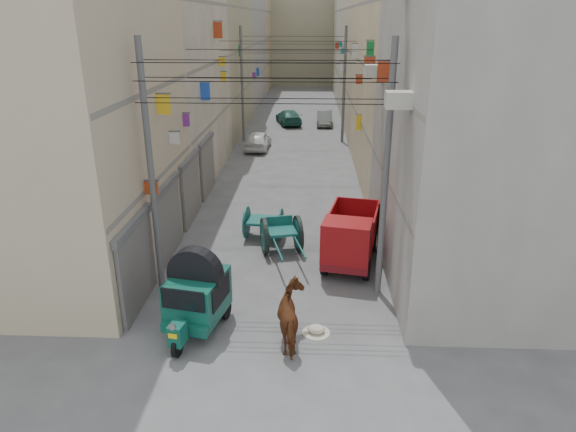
# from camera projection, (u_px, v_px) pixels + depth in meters

# --- Properties ---
(ground) EXTENTS (140.00, 140.00, 0.00)m
(ground) POSITION_uv_depth(u_px,v_px,m) (248.00, 420.00, 11.52)
(ground) COLOR #4B4A4D
(ground) RESTS_ON ground
(building_row_left) EXTENTS (8.00, 62.00, 14.00)m
(building_row_left) POSITION_uv_depth(u_px,v_px,m) (197.00, 45.00, 41.34)
(building_row_left) COLOR tan
(building_row_left) RESTS_ON ground
(building_row_right) EXTENTS (8.00, 62.00, 14.00)m
(building_row_right) POSITION_uv_depth(u_px,v_px,m) (396.00, 45.00, 40.67)
(building_row_right) COLOR gray
(building_row_right) RESTS_ON ground
(end_cap_building) EXTENTS (22.00, 10.00, 13.00)m
(end_cap_building) POSITION_uv_depth(u_px,v_px,m) (303.00, 34.00, 70.69)
(end_cap_building) COLOR gray
(end_cap_building) RESTS_ON ground
(shutters_left) EXTENTS (0.18, 14.40, 2.88)m
(shutters_left) POSITION_uv_depth(u_px,v_px,m) (181.00, 202.00, 20.81)
(shutters_left) COLOR #47484C
(shutters_left) RESTS_ON ground
(signboards) EXTENTS (8.22, 40.52, 5.67)m
(signboards) POSITION_uv_depth(u_px,v_px,m) (289.00, 109.00, 30.47)
(signboards) COLOR #0D7F90
(signboards) RESTS_ON ground
(ac_units) EXTENTS (0.70, 6.55, 3.35)m
(ac_units) POSITION_uv_depth(u_px,v_px,m) (388.00, 53.00, 15.84)
(ac_units) COLOR #AFAB9D
(ac_units) RESTS_ON ground
(utility_poles) EXTENTS (7.40, 22.20, 8.00)m
(utility_poles) POSITION_uv_depth(u_px,v_px,m) (285.00, 112.00, 25.92)
(utility_poles) COLOR #515153
(utility_poles) RESTS_ON ground
(overhead_cables) EXTENTS (7.40, 22.52, 1.12)m
(overhead_cables) POSITION_uv_depth(u_px,v_px,m) (282.00, 59.00, 22.50)
(overhead_cables) COLOR black
(overhead_cables) RESTS_ON ground
(auto_rickshaw) EXTENTS (1.92, 2.83, 1.93)m
(auto_rickshaw) POSITION_uv_depth(u_px,v_px,m) (197.00, 293.00, 14.58)
(auto_rickshaw) COLOR black
(auto_rickshaw) RESTS_ON ground
(tonga_cart) EXTENTS (1.88, 3.31, 1.41)m
(tonga_cart) POSITION_uv_depth(u_px,v_px,m) (281.00, 234.00, 19.59)
(tonga_cart) COLOR black
(tonga_cart) RESTS_ON ground
(mini_truck) EXTENTS (2.37, 3.98, 2.10)m
(mini_truck) POSITION_uv_depth(u_px,v_px,m) (349.00, 242.00, 18.28)
(mini_truck) COLOR black
(mini_truck) RESTS_ON ground
(second_cart) EXTENTS (1.61, 1.46, 1.31)m
(second_cart) POSITION_uv_depth(u_px,v_px,m) (264.00, 222.00, 20.85)
(second_cart) COLOR #12514C
(second_cart) RESTS_ON ground
(feed_sack) EXTENTS (0.50, 0.40, 0.25)m
(feed_sack) POSITION_uv_depth(u_px,v_px,m) (316.00, 329.00, 14.68)
(feed_sack) COLOR beige
(feed_sack) RESTS_ON ground
(horse) EXTENTS (1.22, 2.07, 1.64)m
(horse) POSITION_uv_depth(u_px,v_px,m) (294.00, 317.00, 13.98)
(horse) COLOR maroon
(horse) RESTS_ON ground
(distant_car_white) EXTENTS (1.66, 3.79, 1.27)m
(distant_car_white) POSITION_uv_depth(u_px,v_px,m) (258.00, 140.00, 35.16)
(distant_car_white) COLOR silver
(distant_car_white) RESTS_ON ground
(distant_car_grey) EXTENTS (1.28, 3.63, 1.19)m
(distant_car_grey) POSITION_uv_depth(u_px,v_px,m) (324.00, 118.00, 43.19)
(distant_car_grey) COLOR #5B615E
(distant_car_grey) RESTS_ON ground
(distant_car_green) EXTENTS (2.62, 4.45, 1.21)m
(distant_car_green) POSITION_uv_depth(u_px,v_px,m) (289.00, 117.00, 43.60)
(distant_car_green) COLOR #1D564A
(distant_car_green) RESTS_ON ground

